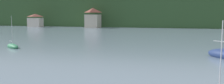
{
  "coord_description": "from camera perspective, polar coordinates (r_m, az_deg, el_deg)",
  "views": [
    {
      "loc": [
        6.88,
        21.91,
        5.73
      ],
      "look_at": [
        0.0,
        47.59,
        2.59
      ],
      "focal_mm": 38.25,
      "sensor_mm": 36.0,
      "label": 1
    }
  ],
  "objects": [
    {
      "name": "shore_building_westcentral",
      "position": [
        100.08,
        -4.56,
        5.71
      ],
      "size": [
        5.72,
        6.19,
        8.18
      ],
      "color": "#BCB29E",
      "rests_on": "ground_plane"
    },
    {
      "name": "sailboat_mid_5",
      "position": [
        43.99,
        -22.65,
        -0.98
      ],
      "size": [
        4.06,
        3.25,
        5.69
      ],
      "rotation": [
        0.0,
        0.0,
        5.7
      ],
      "color": "#2D754C",
      "rests_on": "ground_plane"
    },
    {
      "name": "wooded_hillside",
      "position": [
        140.65,
        2.89,
        6.97
      ],
      "size": [
        352.0,
        67.18,
        30.06
      ],
      "color": "#2D4C28",
      "rests_on": "ground_plane"
    },
    {
      "name": "shore_building_west",
      "position": [
        110.91,
        -17.86,
        4.9
      ],
      "size": [
        6.24,
        3.85,
        5.77
      ],
      "color": "beige",
      "rests_on": "ground_plane"
    }
  ]
}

